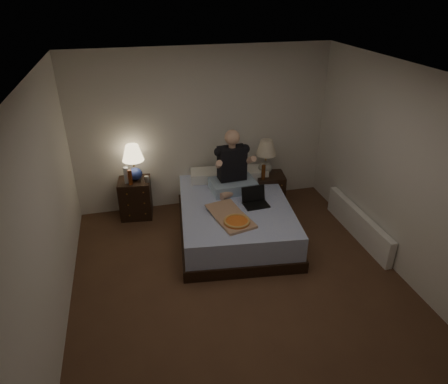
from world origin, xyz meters
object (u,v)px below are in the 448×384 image
object	(u,v)px
nightstand_right	(269,191)
radiator	(358,224)
water_bottle	(126,175)
lamp_right	(266,157)
laptop	(256,198)
bed	(235,218)
beer_bottle_right	(263,172)
person	(233,162)
pizza_box	(237,222)
nightstand_left	(136,198)
lamp_left	(134,163)
soda_can	(147,179)
beer_bottle_left	(130,177)

from	to	relation	value
nightstand_right	radiator	xyz separation A→B (m)	(0.95, -1.13, -0.09)
water_bottle	nightstand_right	bearing A→B (deg)	-4.39
lamp_right	laptop	size ratio (longest dim) A/B	1.65
bed	beer_bottle_right	xyz separation A→B (m)	(0.59, 0.50, 0.44)
nightstand_right	person	xyz separation A→B (m)	(-0.68, -0.24, 0.68)
lamp_right	pizza_box	size ratio (longest dim) A/B	0.74
nightstand_left	lamp_right	bearing A→B (deg)	2.21
radiator	water_bottle	bearing A→B (deg)	157.61
lamp_left	lamp_right	bearing A→B (deg)	-4.96
nightstand_right	soda_can	bearing A→B (deg)	-175.45
laptop	pizza_box	world-z (taller)	laptop
soda_can	radiator	bearing A→B (deg)	-23.50
water_bottle	pizza_box	distance (m)	1.91
lamp_left	person	size ratio (longest dim) A/B	0.60
beer_bottle_left	lamp_right	bearing A→B (deg)	-0.89
bed	lamp_left	size ratio (longest dim) A/B	3.61
soda_can	laptop	distance (m)	1.69
pizza_box	lamp_left	bearing A→B (deg)	116.84
radiator	beer_bottle_left	bearing A→B (deg)	158.29
nightstand_right	water_bottle	xyz separation A→B (m)	(-2.21, 0.17, 0.45)
lamp_left	lamp_right	distance (m)	2.03
nightstand_right	person	distance (m)	0.99
beer_bottle_right	radiator	world-z (taller)	beer_bottle_right
lamp_left	lamp_right	xyz separation A→B (m)	(2.02, -0.18, -0.04)
lamp_left	lamp_right	size ratio (longest dim) A/B	1.00
bed	beer_bottle_right	size ratio (longest dim) A/B	8.79
nightstand_left	radiator	distance (m)	3.36
nightstand_left	pizza_box	world-z (taller)	nightstand_left
nightstand_right	pizza_box	distance (m)	1.50
nightstand_left	laptop	xyz separation A→B (m)	(1.63, -1.00, 0.32)
bed	lamp_right	world-z (taller)	lamp_right
lamp_left	beer_bottle_left	size ratio (longest dim) A/B	2.43
nightstand_right	beer_bottle_right	bearing A→B (deg)	-135.82
bed	nightstand_left	world-z (taller)	nightstand_left
lamp_left	pizza_box	distance (m)	1.90
nightstand_right	laptop	bearing A→B (deg)	-114.24
beer_bottle_right	radiator	bearing A→B (deg)	-42.37
water_bottle	bed	bearing A→B (deg)	-28.50
bed	soda_can	xyz separation A→B (m)	(-1.17, 0.74, 0.41)
nightstand_left	radiator	bearing A→B (deg)	-17.37
beer_bottle_right	lamp_left	bearing A→B (deg)	169.20
nightstand_left	lamp_left	distance (m)	0.59
bed	water_bottle	bearing A→B (deg)	158.21
nightstand_right	beer_bottle_right	size ratio (longest dim) A/B	2.50
bed	pizza_box	xyz separation A→B (m)	(-0.13, -0.56, 0.29)
water_bottle	soda_can	bearing A→B (deg)	-10.54
lamp_right	radiator	xyz separation A→B (m)	(1.01, -1.21, -0.65)
nightstand_right	lamp_left	xyz separation A→B (m)	(-2.09, 0.25, 0.61)
bed	beer_bottle_right	distance (m)	0.89
nightstand_right	lamp_right	bearing A→B (deg)	139.42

